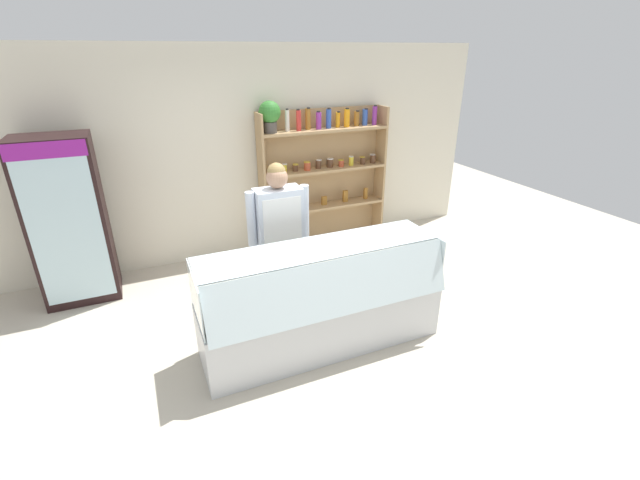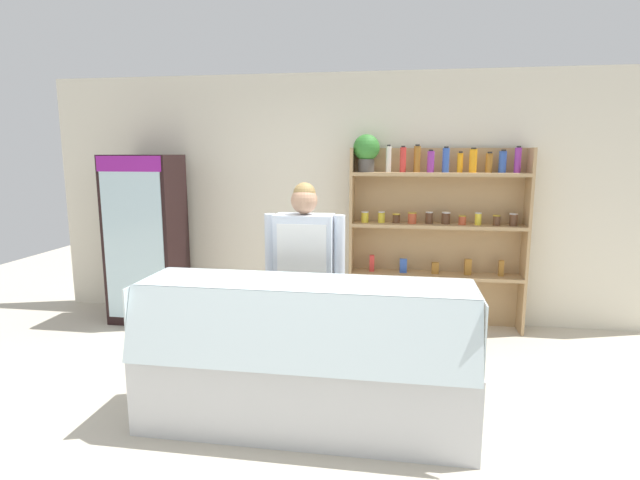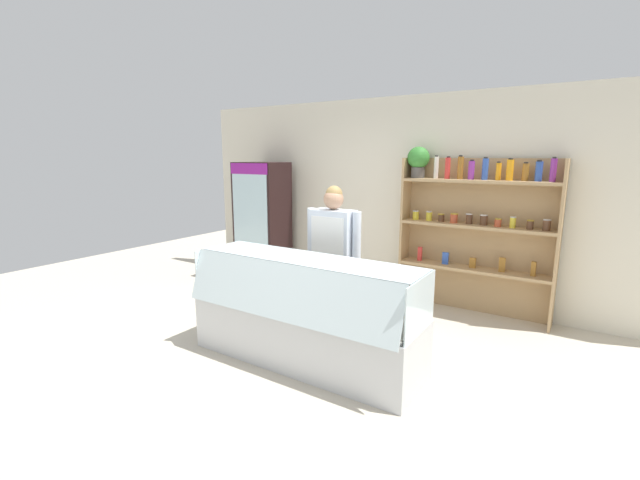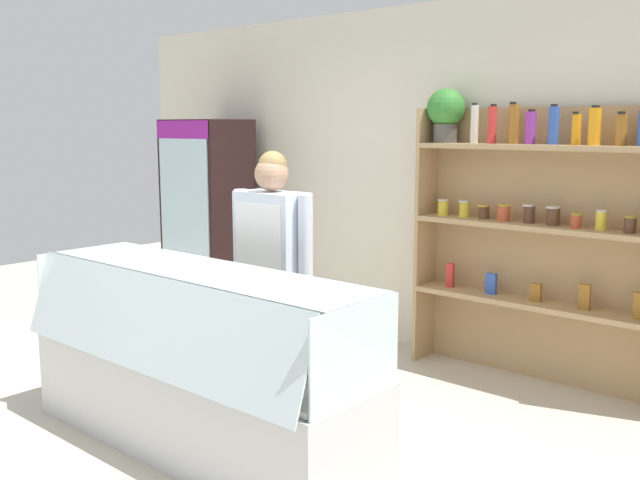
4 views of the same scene
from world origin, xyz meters
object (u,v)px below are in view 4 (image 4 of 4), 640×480
object	(u,v)px
deli_display_case	(197,392)
shop_clerk	(272,256)
drinks_fridge	(208,219)
shelving_unit	(530,217)

from	to	relation	value
deli_display_case	shop_clerk	distance (m)	1.00
shop_clerk	deli_display_case	bearing A→B (deg)	-79.43
drinks_fridge	shop_clerk	distance (m)	2.31
shelving_unit	shop_clerk	distance (m)	1.81
shelving_unit	deli_display_case	bearing A→B (deg)	-112.57
shelving_unit	shop_clerk	xyz separation A→B (m)	(-1.05, -1.46, -0.20)
drinks_fridge	shelving_unit	bearing A→B (deg)	5.47
shelving_unit	shop_clerk	world-z (taller)	shelving_unit
deli_display_case	shop_clerk	xyz separation A→B (m)	(-0.14, 0.74, 0.65)
shelving_unit	shop_clerk	size ratio (longest dim) A/B	1.26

